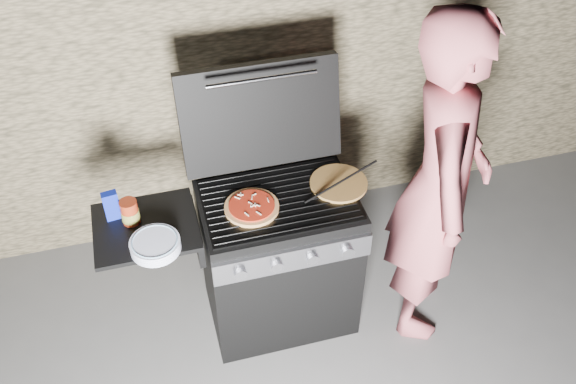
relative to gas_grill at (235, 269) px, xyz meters
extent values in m
plane|color=#555453|center=(0.25, 0.00, -0.46)|extent=(50.00, 50.00, 0.00)
cube|color=#8E7B5A|center=(0.25, 1.05, 0.44)|extent=(8.00, 0.35, 1.80)
cylinder|color=tan|center=(0.58, 0.03, 0.46)|extent=(0.39, 0.39, 0.02)
cylinder|color=maroon|center=(-0.48, 0.04, 0.51)|extent=(0.10, 0.10, 0.13)
cube|color=#0C1D94|center=(-0.56, 0.10, 0.53)|extent=(0.08, 0.05, 0.16)
cylinder|color=white|center=(-0.39, -0.17, 0.47)|extent=(0.26, 0.26, 0.05)
imported|color=#B6545D|center=(1.05, -0.17, 0.51)|extent=(0.71, 0.83, 1.94)
cylinder|color=black|center=(0.58, 0.00, 0.50)|extent=(0.43, 0.14, 0.09)
camera|label=1|loc=(-0.32, -2.29, 2.66)|focal=40.00mm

